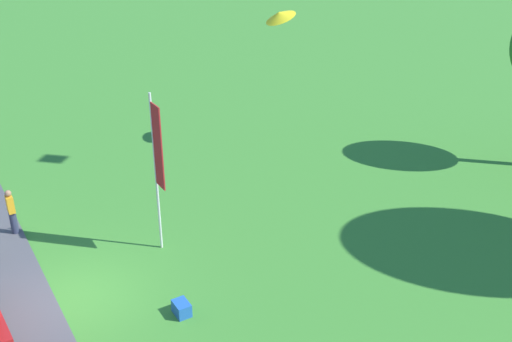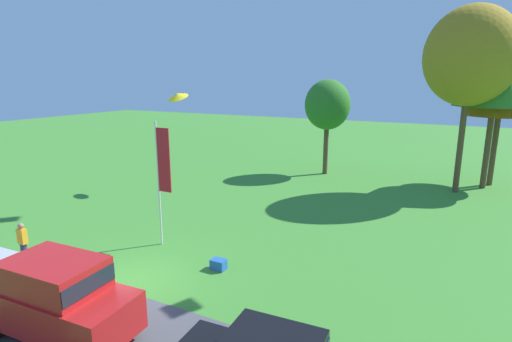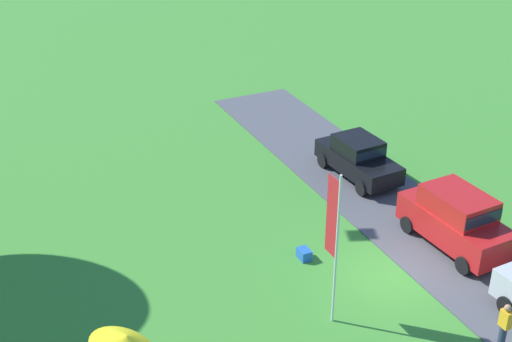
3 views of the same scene
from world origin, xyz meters
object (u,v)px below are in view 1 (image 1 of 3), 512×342
object	(u,v)px
flag_banner	(157,156)
cooler_box	(182,308)
kite_delta_near_flag	(280,15)
person_on_lawn	(12,212)

from	to	relation	value
flag_banner	cooler_box	size ratio (longest dim) A/B	9.68
flag_banner	kite_delta_near_flag	size ratio (longest dim) A/B	4.09
flag_banner	cooler_box	xyz separation A→B (m)	(3.29, -0.88, -3.23)
cooler_box	person_on_lawn	bearing A→B (deg)	-155.68
cooler_box	kite_delta_near_flag	size ratio (longest dim) A/B	0.42
kite_delta_near_flag	person_on_lawn	bearing A→B (deg)	-82.17
flag_banner	kite_delta_near_flag	distance (m)	9.89
person_on_lawn	kite_delta_near_flag	size ratio (longest dim) A/B	1.29
person_on_lawn	kite_delta_near_flag	bearing A→B (deg)	97.83
cooler_box	kite_delta_near_flag	world-z (taller)	kite_delta_near_flag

